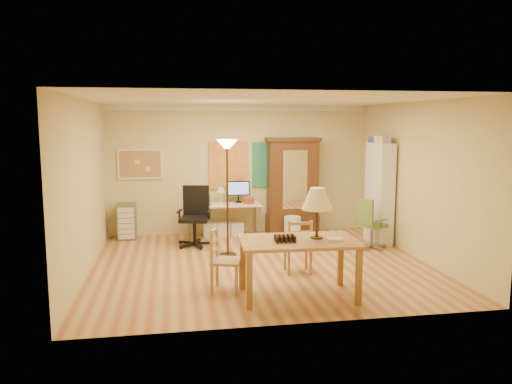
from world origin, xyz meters
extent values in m
plane|color=#9D5A37|center=(0.00, 0.00, 0.00)|extent=(5.50, 5.50, 0.00)
cube|color=white|center=(0.00, 2.46, 2.64)|extent=(5.50, 0.08, 0.12)
cube|color=#AB7A50|center=(-2.05, 2.47, 1.50)|extent=(0.90, 0.04, 0.62)
cube|color=yellow|center=(-0.25, 2.47, 1.45)|extent=(0.80, 0.04, 1.00)
cube|color=teal|center=(0.65, 2.47, 1.45)|extent=(0.75, 0.04, 0.95)
cube|color=brown|center=(0.23, -1.58, 0.76)|extent=(1.61, 1.00, 0.04)
cube|color=brown|center=(-0.50, -1.95, 0.37)|extent=(0.08, 0.08, 0.74)
cube|color=brown|center=(0.93, -2.01, 0.37)|extent=(0.08, 0.08, 0.74)
cube|color=brown|center=(-0.46, -1.16, 0.37)|extent=(0.08, 0.08, 0.74)
cube|color=brown|center=(0.96, -1.22, 0.37)|extent=(0.08, 0.08, 0.74)
cylinder|color=black|center=(0.49, -1.54, 0.80)|extent=(0.17, 0.17, 0.02)
cylinder|color=black|center=(0.49, -1.54, 0.99)|extent=(0.04, 0.04, 0.42)
cone|color=beige|center=(0.49, -1.54, 1.33)|extent=(0.42, 0.42, 0.29)
cube|color=silver|center=(0.70, -1.71, 0.80)|extent=(0.22, 0.17, 0.03)
cube|color=black|center=(0.03, -1.65, 0.83)|extent=(0.30, 0.24, 0.08)
cube|color=#A2704A|center=(0.50, -0.53, 0.41)|extent=(0.42, 0.40, 0.04)
cube|color=#A2704A|center=(0.68, -0.38, 0.20)|extent=(0.04, 0.04, 0.39)
cube|color=#A2704A|center=(0.33, -0.36, 0.20)|extent=(0.04, 0.04, 0.39)
cube|color=#A2704A|center=(0.66, -0.70, 0.20)|extent=(0.04, 0.04, 0.39)
cube|color=#A2704A|center=(0.32, -0.69, 0.20)|extent=(0.04, 0.04, 0.39)
cube|color=#A2704A|center=(0.66, -0.70, 0.64)|extent=(0.04, 0.04, 0.45)
cube|color=#A2704A|center=(0.32, -0.69, 0.64)|extent=(0.04, 0.04, 0.45)
cube|color=#A2704A|center=(0.49, -0.70, 0.68)|extent=(0.35, 0.04, 0.05)
cube|color=#A2704A|center=(-0.70, -1.20, 0.43)|extent=(0.50, 0.51, 0.04)
cube|color=#A2704A|center=(-0.59, -1.42, 0.20)|extent=(0.05, 0.05, 0.41)
cube|color=#A2704A|center=(-0.49, -1.07, 0.20)|extent=(0.05, 0.05, 0.41)
cube|color=#A2704A|center=(-0.92, -1.32, 0.20)|extent=(0.05, 0.05, 0.41)
cube|color=#A2704A|center=(-0.81, -0.97, 0.20)|extent=(0.05, 0.05, 0.41)
cube|color=#A2704A|center=(-0.92, -1.32, 0.66)|extent=(0.05, 0.05, 0.47)
cube|color=#A2704A|center=(-0.81, -0.97, 0.66)|extent=(0.05, 0.05, 0.47)
cube|color=#A2704A|center=(-0.86, -1.15, 0.71)|extent=(0.13, 0.35, 0.05)
cylinder|color=#3B2517|center=(-0.47, 0.63, 0.02)|extent=(0.31, 0.31, 0.03)
cylinder|color=#3B2517|center=(-0.47, 0.63, 0.99)|extent=(0.04, 0.04, 1.93)
cone|color=#FFE0A5|center=(-0.47, 0.63, 1.97)|extent=(0.37, 0.37, 0.15)
cube|color=#C6B991|center=(-0.39, 2.12, 0.67)|extent=(1.50, 0.66, 0.03)
cylinder|color=slate|center=(-1.10, 1.84, 0.33)|extent=(0.03, 0.03, 0.66)
cylinder|color=slate|center=(0.31, 1.84, 0.33)|extent=(0.03, 0.03, 0.66)
cylinder|color=slate|center=(-1.10, 2.40, 0.33)|extent=(0.03, 0.03, 0.66)
cylinder|color=slate|center=(0.31, 2.40, 0.33)|extent=(0.03, 0.03, 0.66)
cube|color=black|center=(-0.81, 2.07, 0.69)|extent=(0.30, 0.21, 0.02)
cube|color=black|center=(-0.81, 2.22, 0.79)|extent=(0.30, 0.05, 0.20)
cube|color=black|center=(-0.06, 2.26, 0.99)|extent=(0.47, 0.04, 0.30)
cone|color=beige|center=(-0.44, 2.21, 0.97)|extent=(0.19, 0.19, 0.11)
cube|color=silver|center=(-0.53, 1.98, 0.69)|extent=(0.23, 0.30, 0.01)
cube|color=maroon|center=(0.13, 2.07, 0.74)|extent=(0.21, 0.15, 0.11)
cube|color=white|center=(-0.67, 2.17, 0.14)|extent=(0.26, 0.23, 0.28)
cube|color=white|center=(-0.39, 2.17, 0.14)|extent=(0.26, 0.23, 0.28)
cube|color=silver|center=(-0.11, 2.17, 0.14)|extent=(0.26, 0.23, 0.28)
cylinder|color=black|center=(-1.02, 1.42, 0.27)|extent=(0.07, 0.07, 0.44)
cube|color=black|center=(-1.02, 1.42, 0.53)|extent=(0.62, 0.60, 0.08)
cube|color=black|center=(-0.97, 1.66, 0.86)|extent=(0.51, 0.16, 0.57)
cube|color=black|center=(-1.30, 1.48, 0.68)|extent=(0.11, 0.33, 0.03)
cube|color=black|center=(-0.74, 1.36, 0.68)|extent=(0.11, 0.33, 0.03)
cylinder|color=slate|center=(2.25, 0.73, 0.23)|extent=(0.05, 0.05, 0.37)
cube|color=#526B30|center=(2.25, 0.73, 0.44)|extent=(0.56, 0.57, 0.06)
cube|color=#526B30|center=(2.06, 0.65, 0.71)|extent=(0.20, 0.41, 0.48)
cube|color=slate|center=(2.34, 0.50, 0.57)|extent=(0.27, 0.14, 0.03)
cube|color=slate|center=(2.16, 0.95, 0.57)|extent=(0.27, 0.14, 0.03)
cube|color=slate|center=(-2.34, 2.29, 0.36)|extent=(0.36, 0.41, 0.72)
cube|color=silver|center=(-2.34, 2.08, 0.36)|extent=(0.31, 0.02, 0.62)
cube|color=#36170E|center=(1.09, 2.24, 0.98)|extent=(1.03, 0.47, 1.96)
cube|color=#36170E|center=(1.09, 2.24, 0.21)|extent=(1.07, 0.50, 0.39)
cube|color=white|center=(1.09, 2.00, 1.17)|extent=(0.51, 0.01, 1.22)
cube|color=#36170E|center=(1.09, 2.24, 1.99)|extent=(1.10, 0.52, 0.07)
cube|color=white|center=(2.55, 1.13, 0.98)|extent=(0.29, 0.78, 1.95)
cube|color=#993333|center=(2.51, 0.99, 0.47)|extent=(0.18, 0.39, 0.23)
cube|color=#334C99|center=(2.51, 1.33, 1.62)|extent=(0.18, 0.27, 0.20)
cylinder|color=silver|center=(0.99, 1.83, 0.22)|extent=(0.35, 0.35, 0.43)
camera|label=1|loc=(-1.43, -7.92, 2.35)|focal=35.00mm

